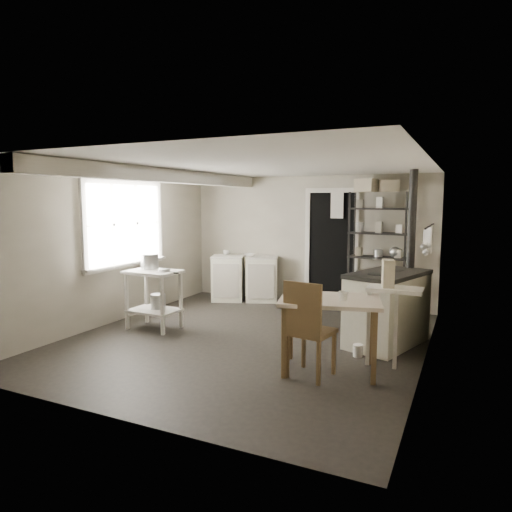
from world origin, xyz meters
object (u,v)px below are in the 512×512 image
at_px(base_cabinets, 245,276).
at_px(stove, 387,311).
at_px(prep_table, 154,301).
at_px(chair, 311,332).
at_px(stockpot, 150,263).
at_px(shelf_rack, 378,256).
at_px(work_table, 329,337).
at_px(flour_sack, 375,299).

xyz_separation_m(base_cabinets, stove, (2.85, -1.59, -0.02)).
relative_size(prep_table, chair, 0.82).
height_order(stockpot, chair, stockpot).
distance_m(shelf_rack, chair, 3.17).
relative_size(stockpot, base_cabinets, 0.22).
distance_m(prep_table, work_table, 2.84).
height_order(work_table, flour_sack, work_table).
bearing_deg(stockpot, flour_sack, 36.73).
bearing_deg(prep_table, chair, -16.43).
relative_size(prep_table, flour_sack, 1.77).
relative_size(base_cabinets, work_table, 1.20).
height_order(prep_table, chair, chair).
bearing_deg(work_table, chair, -120.22).
bearing_deg(work_table, stove, 71.32).
relative_size(stockpot, stove, 0.23).
relative_size(stove, work_table, 1.13).
bearing_deg(stove, shelf_rack, 122.43).
relative_size(shelf_rack, stove, 1.66).
distance_m(work_table, chair, 0.29).
height_order(base_cabinets, flour_sack, base_cabinets).
relative_size(base_cabinets, flour_sack, 2.64).
bearing_deg(work_table, shelf_rack, 90.33).
xyz_separation_m(prep_table, stockpot, (-0.15, 0.11, 0.54)).
bearing_deg(base_cabinets, chair, -74.22).
bearing_deg(chair, base_cabinets, 136.11).
height_order(stove, chair, chair).
bearing_deg(stockpot, prep_table, -36.90).
distance_m(shelf_rack, work_table, 2.96).
bearing_deg(stove, stockpot, -152.43).
distance_m(work_table, flour_sack, 2.84).
distance_m(prep_table, chair, 2.77).
bearing_deg(shelf_rack, chair, -88.39).
distance_m(stockpot, shelf_rack, 3.68).
xyz_separation_m(shelf_rack, work_table, (0.02, -2.91, -0.57)).
height_order(work_table, chair, chair).
bearing_deg(flour_sack, shelf_rack, 84.28).
xyz_separation_m(stove, chair, (-0.55, -1.46, 0.05)).
bearing_deg(shelf_rack, prep_table, -135.90).
height_order(base_cabinets, work_table, base_cabinets).
bearing_deg(stove, chair, -92.70).
relative_size(stockpot, shelf_rack, 0.14).
xyz_separation_m(stockpot, shelf_rack, (2.92, 2.24, 0.01)).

